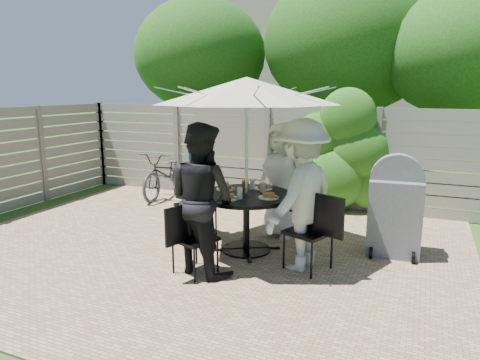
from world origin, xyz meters
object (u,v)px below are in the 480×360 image
at_px(patio_table, 246,211).
at_px(plate_front, 228,197).
at_px(person_back, 282,180).
at_px(bbq_grill, 395,210).
at_px(umbrella, 247,91).
at_px(person_left, 201,183).
at_px(chair_back, 286,216).
at_px(plate_left, 226,188).
at_px(plate_right, 269,196).
at_px(chair_front, 194,253).
at_px(chair_right, 309,247).
at_px(glass_left, 226,187).
at_px(coffee_cup, 263,187).
at_px(glass_front, 240,193).
at_px(syrup_jug, 245,186).
at_px(chair_left, 196,217).
at_px(glass_back, 252,184).
at_px(person_right, 301,195).
at_px(person_front, 202,199).
at_px(bicycle, 167,173).
at_px(plate_back, 263,187).

distance_m(patio_table, plate_front, 0.45).
height_order(person_back, bbq_grill, person_back).
xyz_separation_m(umbrella, person_left, (-0.80, 0.24, -1.30)).
height_order(umbrella, person_left, umbrella).
bearing_deg(chair_back, patio_table, -2.41).
relative_size(plate_left, plate_right, 1.00).
xyz_separation_m(person_left, chair_front, (0.52, -1.16, -0.55)).
bearing_deg(chair_right, chair_front, 50.37).
xyz_separation_m(patio_table, chair_right, (0.93, -0.28, -0.26)).
relative_size(chair_front, plate_front, 3.41).
bearing_deg(umbrella, plate_front, -106.49).
bearing_deg(glass_left, coffee_cup, 25.61).
height_order(chair_right, glass_front, chair_right).
distance_m(chair_right, syrup_jug, 1.18).
distance_m(plate_right, glass_front, 0.37).
xyz_separation_m(chair_back, person_back, (-0.04, -0.13, 0.58)).
xyz_separation_m(chair_front, plate_right, (0.62, 0.82, 0.56)).
relative_size(chair_left, glass_front, 7.06).
relative_size(plate_right, glass_back, 1.86).
bearing_deg(chair_back, person_right, 38.28).
xyz_separation_m(chair_front, glass_left, (-0.00, 0.90, 0.60)).
bearing_deg(person_back, chair_back, 90.27).
height_order(plate_left, coffee_cup, coffee_cup).
xyz_separation_m(chair_back, person_right, (0.52, -1.16, 0.64)).
bearing_deg(glass_front, person_front, -116.91).
xyz_separation_m(chair_back, glass_front, (-0.25, -1.20, 0.60)).
height_order(umbrella, person_right, umbrella).
bearing_deg(chair_right, plate_right, 5.33).
xyz_separation_m(umbrella, person_front, (-0.24, -0.80, -1.23)).
relative_size(person_right, bicycle, 1.02).
relative_size(chair_right, plate_front, 3.75).
bearing_deg(syrup_jug, glass_front, -78.45).
bearing_deg(umbrella, glass_back, 95.51).
bearing_deg(person_back, glass_back, -100.42).
xyz_separation_m(plate_back, glass_front, (-0.08, -0.62, 0.05)).
height_order(person_back, plate_front, person_back).
bearing_deg(chair_back, glass_back, -10.85).
bearing_deg(plate_front, person_front, -106.49).
xyz_separation_m(plate_front, syrup_jug, (0.06, 0.41, 0.06)).
xyz_separation_m(syrup_jug, bbq_grill, (1.85, 0.59, -0.27)).
distance_m(plate_front, glass_front, 0.15).
distance_m(chair_back, glass_left, 1.26).
distance_m(glass_left, coffee_cup, 0.48).
distance_m(person_right, bbq_grill, 1.38).
xyz_separation_m(chair_front, glass_front, (0.30, 0.65, 0.60)).
bearing_deg(chair_back, plate_front, -2.42).
distance_m(person_back, syrup_jug, 0.78).
height_order(plate_left, bicycle, bicycle).
bearing_deg(chair_back, chair_right, 42.57).
relative_size(chair_back, chair_left, 0.90).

